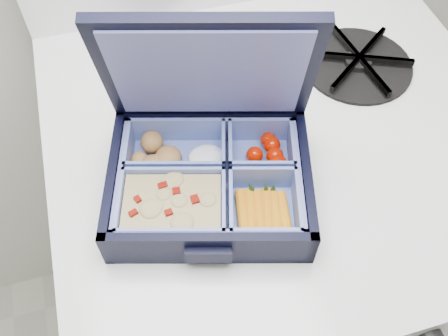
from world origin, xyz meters
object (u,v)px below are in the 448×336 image
object	(u,v)px
stove	(259,262)
fork	(237,115)
bento_box	(210,182)
burner_grate	(358,60)

from	to	relation	value
stove	fork	world-z (taller)	fork
stove	fork	bearing A→B (deg)	164.60
stove	bento_box	size ratio (longest dim) A/B	4.08
burner_grate	fork	bearing A→B (deg)	-166.89
bento_box	burner_grate	size ratio (longest dim) A/B	1.44
stove	burner_grate	size ratio (longest dim) A/B	5.87
stove	fork	size ratio (longest dim) A/B	5.20
stove	burner_grate	bearing A→B (deg)	23.14
bento_box	fork	distance (m)	0.14
burner_grate	fork	distance (m)	0.21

